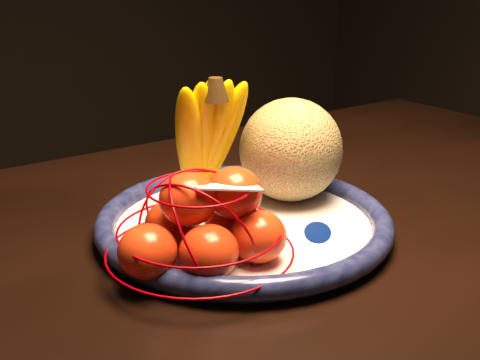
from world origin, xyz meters
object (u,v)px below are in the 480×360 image
fruit_bowl (244,222)px  mandarin_bag (205,226)px  cantaloupe (291,150)px  banana_bunch (205,136)px  dining_table (263,296)px

fruit_bowl → mandarin_bag: mandarin_bag is taller
cantaloupe → banana_bunch: banana_bunch is taller
banana_bunch → mandarin_bag: size_ratio=0.72×
dining_table → cantaloupe: bearing=34.2°
dining_table → cantaloupe: 0.20m
cantaloupe → mandarin_bag: cantaloupe is taller
mandarin_bag → banana_bunch: bearing=62.7°
fruit_bowl → banana_bunch: 0.13m
dining_table → mandarin_bag: 0.18m
dining_table → banana_bunch: bearing=100.6°
fruit_bowl → cantaloupe: cantaloupe is taller
fruit_bowl → cantaloupe: 0.13m
cantaloupe → banana_bunch: 0.12m
dining_table → banana_bunch: size_ratio=8.32×
dining_table → cantaloupe: size_ratio=11.46×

